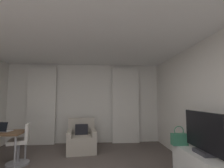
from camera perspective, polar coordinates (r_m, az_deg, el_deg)
wall_window at (r=5.67m, az=-9.40°, el=-6.54°), size 5.12×0.06×2.60m
wall_right at (r=3.33m, az=33.86°, el=-6.87°), size 0.06×6.12×2.60m
ceiling at (r=2.91m, az=-14.33°, el=18.96°), size 5.12×6.12×0.06m
curtain_left_panel at (r=5.82m, az=-23.23°, el=-6.66°), size 0.90×0.06×2.50m
curtain_right_panel at (r=5.59m, az=4.77°, el=-7.13°), size 0.90×0.06×2.50m
armchair at (r=4.96m, az=-10.52°, el=-18.58°), size 0.86×0.93×0.87m
desk_chair at (r=4.45m, az=-29.11°, el=-18.23°), size 0.49×0.49×0.88m
laptop at (r=4.47m, az=-33.66°, el=-12.98°), size 0.36×0.30×0.22m
tv_flatscreen at (r=3.22m, az=28.99°, el=-14.92°), size 0.20×0.97×0.69m
handbag_primary at (r=3.66m, az=22.23°, el=-17.12°), size 0.30×0.14×0.37m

